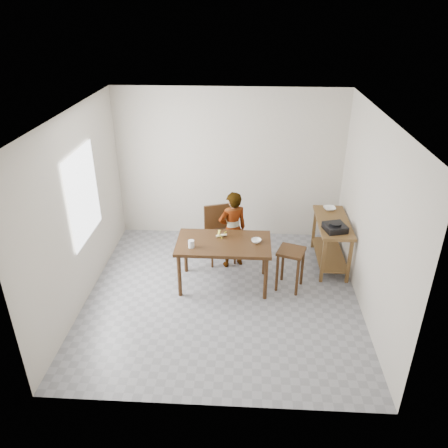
# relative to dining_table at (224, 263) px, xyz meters

# --- Properties ---
(floor) EXTENTS (4.00, 4.00, 0.04)m
(floor) POSITION_rel_dining_table_xyz_m (0.00, -0.30, -0.40)
(floor) COLOR gray
(floor) RESTS_ON ground
(ceiling) EXTENTS (4.00, 4.00, 0.04)m
(ceiling) POSITION_rel_dining_table_xyz_m (0.00, -0.30, 2.35)
(ceiling) COLOR white
(ceiling) RESTS_ON wall_back
(wall_back) EXTENTS (4.00, 0.04, 2.70)m
(wall_back) POSITION_rel_dining_table_xyz_m (0.00, 1.72, 0.98)
(wall_back) COLOR beige
(wall_back) RESTS_ON ground
(wall_front) EXTENTS (4.00, 0.04, 2.70)m
(wall_front) POSITION_rel_dining_table_xyz_m (0.00, -2.32, 0.98)
(wall_front) COLOR beige
(wall_front) RESTS_ON ground
(wall_left) EXTENTS (0.04, 4.00, 2.70)m
(wall_left) POSITION_rel_dining_table_xyz_m (-2.02, -0.30, 0.98)
(wall_left) COLOR beige
(wall_left) RESTS_ON ground
(wall_right) EXTENTS (0.04, 4.00, 2.70)m
(wall_right) POSITION_rel_dining_table_xyz_m (2.02, -0.30, 0.98)
(wall_right) COLOR beige
(wall_right) RESTS_ON ground
(window_pane) EXTENTS (0.02, 1.10, 1.30)m
(window_pane) POSITION_rel_dining_table_xyz_m (-1.97, -0.10, 1.12)
(window_pane) COLOR white
(window_pane) RESTS_ON wall_left
(dining_table) EXTENTS (1.40, 0.80, 0.75)m
(dining_table) POSITION_rel_dining_table_xyz_m (0.00, 0.00, 0.00)
(dining_table) COLOR #36200E
(dining_table) RESTS_ON floor
(prep_counter) EXTENTS (0.50, 1.20, 0.80)m
(prep_counter) POSITION_rel_dining_table_xyz_m (1.72, 0.70, 0.03)
(prep_counter) COLOR brown
(prep_counter) RESTS_ON floor
(child) EXTENTS (0.57, 0.49, 1.31)m
(child) POSITION_rel_dining_table_xyz_m (0.11, 0.57, 0.28)
(child) COLOR white
(child) RESTS_ON floor
(dining_chair) EXTENTS (0.57, 0.57, 0.94)m
(dining_chair) POSITION_rel_dining_table_xyz_m (-0.09, 0.72, 0.09)
(dining_chair) COLOR #36200E
(dining_chair) RESTS_ON floor
(stool) EXTENTS (0.48, 0.48, 0.66)m
(stool) POSITION_rel_dining_table_xyz_m (1.00, -0.02, -0.04)
(stool) COLOR #36200E
(stool) RESTS_ON floor
(glass_tumbler) EXTENTS (0.09, 0.09, 0.11)m
(glass_tumbler) POSITION_rel_dining_table_xyz_m (-0.46, -0.18, 0.43)
(glass_tumbler) COLOR silver
(glass_tumbler) RESTS_ON dining_table
(small_bowl) EXTENTS (0.16, 0.16, 0.05)m
(small_bowl) POSITION_rel_dining_table_xyz_m (0.48, 0.03, 0.40)
(small_bowl) COLOR white
(small_bowl) RESTS_ON dining_table
(banana) EXTENTS (0.21, 0.17, 0.06)m
(banana) POSITION_rel_dining_table_xyz_m (-0.04, 0.16, 0.41)
(banana) COLOR #FFDC58
(banana) RESTS_ON dining_table
(serving_bowl) EXTENTS (0.22, 0.22, 0.05)m
(serving_bowl) POSITION_rel_dining_table_xyz_m (1.72, 1.11, 0.45)
(serving_bowl) COLOR white
(serving_bowl) RESTS_ON prep_counter
(gas_burner) EXTENTS (0.38, 0.38, 0.10)m
(gas_burner) POSITION_rel_dining_table_xyz_m (1.68, 0.37, 0.48)
(gas_burner) COLOR black
(gas_burner) RESTS_ON prep_counter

